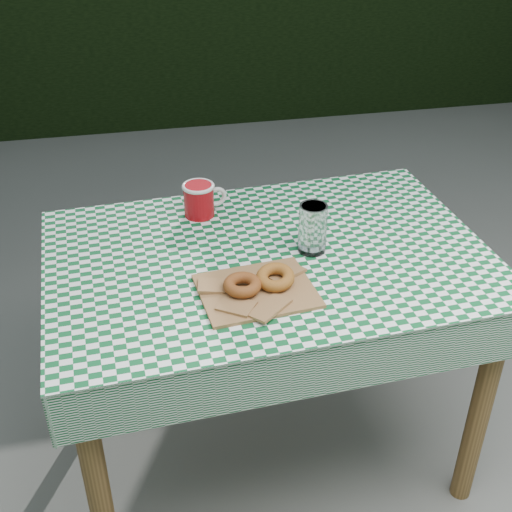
{
  "coord_description": "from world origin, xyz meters",
  "views": [
    {
      "loc": [
        -0.5,
        -1.5,
        1.73
      ],
      "look_at": [
        -0.2,
        -0.05,
        0.79
      ],
      "focal_mm": 46.96,
      "sensor_mm": 36.0,
      "label": 1
    }
  ],
  "objects_px": {
    "paper_bag": "(257,290)",
    "drinking_glass": "(313,228)",
    "table": "(268,360)",
    "coffee_mug": "(199,200)"
  },
  "relations": [
    {
      "from": "table",
      "to": "paper_bag",
      "type": "bearing_deg",
      "value": -115.47
    },
    {
      "from": "drinking_glass",
      "to": "coffee_mug",
      "type": "bearing_deg",
      "value": 136.7
    },
    {
      "from": "paper_bag",
      "to": "coffee_mug",
      "type": "xyz_separation_m",
      "value": [
        -0.09,
        0.42,
        0.04
      ]
    },
    {
      "from": "paper_bag",
      "to": "drinking_glass",
      "type": "xyz_separation_m",
      "value": [
        0.19,
        0.16,
        0.06
      ]
    },
    {
      "from": "paper_bag",
      "to": "drinking_glass",
      "type": "relative_size",
      "value": 2.04
    },
    {
      "from": "table",
      "to": "paper_bag",
      "type": "xyz_separation_m",
      "value": [
        -0.07,
        -0.17,
        0.39
      ]
    },
    {
      "from": "coffee_mug",
      "to": "drinking_glass",
      "type": "relative_size",
      "value": 1.29
    },
    {
      "from": "table",
      "to": "coffee_mug",
      "type": "xyz_separation_m",
      "value": [
        -0.16,
        0.26,
        0.43
      ]
    },
    {
      "from": "paper_bag",
      "to": "coffee_mug",
      "type": "height_order",
      "value": "coffee_mug"
    },
    {
      "from": "table",
      "to": "paper_bag",
      "type": "height_order",
      "value": "paper_bag"
    }
  ]
}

